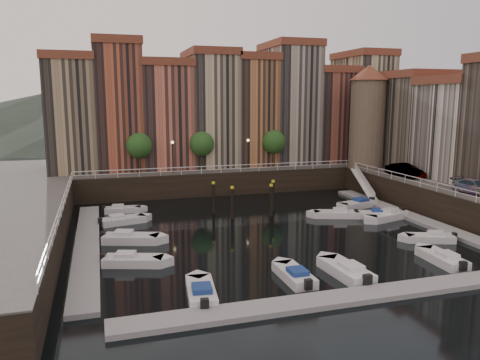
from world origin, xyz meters
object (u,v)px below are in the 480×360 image
object	(u,v)px
gangway	(364,182)
boat_left_3	(122,220)
mooring_pilings	(248,200)
car_c	(475,188)
car_a	(411,172)
car_b	(404,171)
boat_left_2	(130,238)
corner_tower	(367,115)
boat_left_1	(132,261)

from	to	relation	value
gangway	boat_left_3	world-z (taller)	gangway
mooring_pilings	car_c	world-z (taller)	car_c
boat_left_3	car_c	xyz separation A→B (m)	(33.61, -10.22, 3.34)
car_a	car_b	size ratio (longest dim) A/B	0.89
boat_left_2	car_c	distance (m)	33.63
corner_tower	boat_left_1	world-z (taller)	corner_tower
corner_tower	car_b	distance (m)	10.46
car_b	car_c	xyz separation A→B (m)	(0.41, -10.80, -0.10)
boat_left_2	car_b	bearing A→B (deg)	30.33
gangway	boat_left_2	size ratio (longest dim) A/B	1.61
boat_left_3	car_b	bearing A→B (deg)	-12.64
car_b	gangway	bearing A→B (deg)	120.22
gangway	boat_left_1	size ratio (longest dim) A/B	1.73
boat_left_1	boat_left_3	size ratio (longest dim) A/B	1.01
boat_left_3	car_b	world-z (taller)	car_b
car_c	car_a	bearing A→B (deg)	79.91
boat_left_3	corner_tower	bearing A→B (deg)	1.39
car_c	corner_tower	bearing A→B (deg)	83.55
boat_left_1	car_c	world-z (taller)	car_c
gangway	car_b	distance (m)	5.25
car_a	corner_tower	bearing A→B (deg)	94.98
corner_tower	boat_left_2	xyz separation A→B (m)	(-32.65, -15.50, -9.80)
boat_left_1	boat_left_2	distance (m)	5.78
corner_tower	gangway	xyz separation A→B (m)	(-2.90, -4.50, -8.28)
gangway	car_b	bearing A→B (deg)	-50.40
boat_left_2	car_b	world-z (taller)	car_b
boat_left_1	car_b	size ratio (longest dim) A/B	1.00
corner_tower	boat_left_3	size ratio (longest dim) A/B	2.90
corner_tower	boat_left_1	xyz separation A→B (m)	(-32.86, -21.28, -9.83)
mooring_pilings	corner_tower	bearing A→B (deg)	24.11
boat_left_1	car_a	size ratio (longest dim) A/B	1.12
mooring_pilings	boat_left_1	distance (m)	18.12
corner_tower	car_a	xyz separation A→B (m)	(0.95, -8.59, -6.46)
corner_tower	car_c	bearing A→B (deg)	-88.10
gangway	car_c	xyz separation A→B (m)	(3.53, -14.57, 1.78)
mooring_pilings	car_a	size ratio (longest dim) A/B	1.62
gangway	car_a	distance (m)	5.90
corner_tower	car_c	xyz separation A→B (m)	(0.63, -19.07, -6.50)
mooring_pilings	boat_left_1	size ratio (longest dim) A/B	1.44
gangway	boat_left_1	world-z (taller)	gangway
boat_left_1	car_b	distance (m)	35.71
gangway	car_a	xyz separation A→B (m)	(3.85, -4.09, 1.81)
mooring_pilings	boat_left_2	size ratio (longest dim) A/B	1.35
boat_left_2	boat_left_3	distance (m)	6.66
boat_left_1	car_c	size ratio (longest dim) A/B	1.00
boat_left_1	car_a	bearing A→B (deg)	38.16
gangway	car_a	bearing A→B (deg)	-46.69
mooring_pilings	boat_left_2	world-z (taller)	mooring_pilings
boat_left_3	gangway	bearing A→B (deg)	-5.40
boat_left_2	car_a	bearing A→B (deg)	29.56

